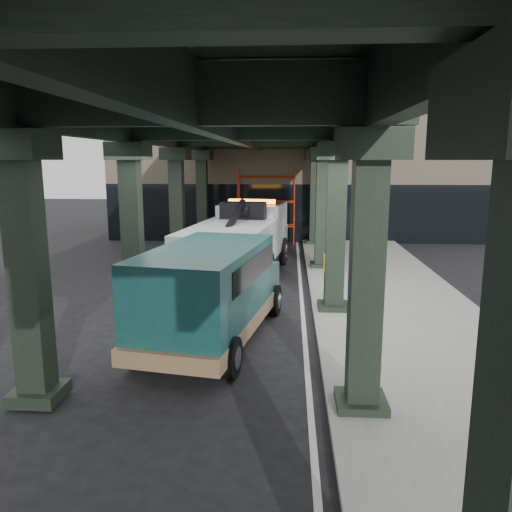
% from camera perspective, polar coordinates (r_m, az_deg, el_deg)
% --- Properties ---
extents(ground, '(90.00, 90.00, 0.00)m').
position_cam_1_polar(ground, '(13.28, -1.88, -8.90)').
color(ground, black).
rests_on(ground, ground).
extents(sidewalk, '(5.00, 40.00, 0.15)m').
position_cam_1_polar(sidewalk, '(15.43, 15.87, -6.18)').
color(sidewalk, gray).
rests_on(sidewalk, ground).
extents(lane_stripe, '(0.12, 38.00, 0.01)m').
position_cam_1_polar(lane_stripe, '(15.12, 5.35, -6.42)').
color(lane_stripe, silver).
rests_on(lane_stripe, ground).
extents(viaduct, '(7.40, 32.00, 6.40)m').
position_cam_1_polar(viaduct, '(14.56, -2.82, 14.69)').
color(viaduct, black).
rests_on(viaduct, ground).
extents(building, '(22.00, 10.00, 8.00)m').
position_cam_1_polar(building, '(32.44, 5.25, 9.99)').
color(building, '#C6B793').
rests_on(building, ground).
extents(scaffolding, '(3.08, 0.88, 4.00)m').
position_cam_1_polar(scaffolding, '(27.21, 1.20, 5.87)').
color(scaffolding, red).
rests_on(scaffolding, ground).
extents(tow_truck, '(3.68, 9.47, 3.03)m').
position_cam_1_polar(tow_truck, '(19.28, -1.69, 1.89)').
color(tow_truck, black).
rests_on(tow_truck, ground).
extents(towed_van, '(3.32, 6.39, 2.47)m').
position_cam_1_polar(towed_van, '(12.42, -5.11, -3.93)').
color(towed_van, '#113E3E').
rests_on(towed_van, ground).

